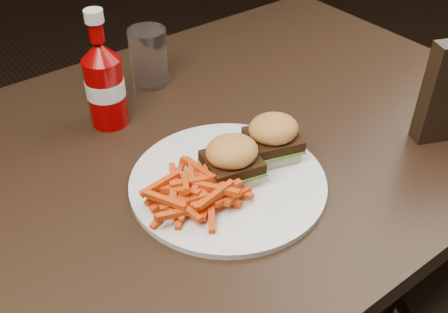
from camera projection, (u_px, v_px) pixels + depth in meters
dining_table at (214, 147)px, 0.93m from camera, size 1.20×0.80×0.04m
plate at (228, 182)px, 0.82m from camera, size 0.31×0.31×0.01m
sandwich_half_a at (232, 173)px, 0.82m from camera, size 0.09×0.08×0.02m
sandwich_half_b at (272, 150)px, 0.86m from camera, size 0.09×0.09×0.02m
fries_pile at (197, 188)px, 0.77m from camera, size 0.15×0.15×0.05m
ketchup_bottle at (106, 94)px, 0.92m from camera, size 0.08×0.08×0.13m
tumbler at (149, 58)px, 1.04m from camera, size 0.09×0.09×0.12m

